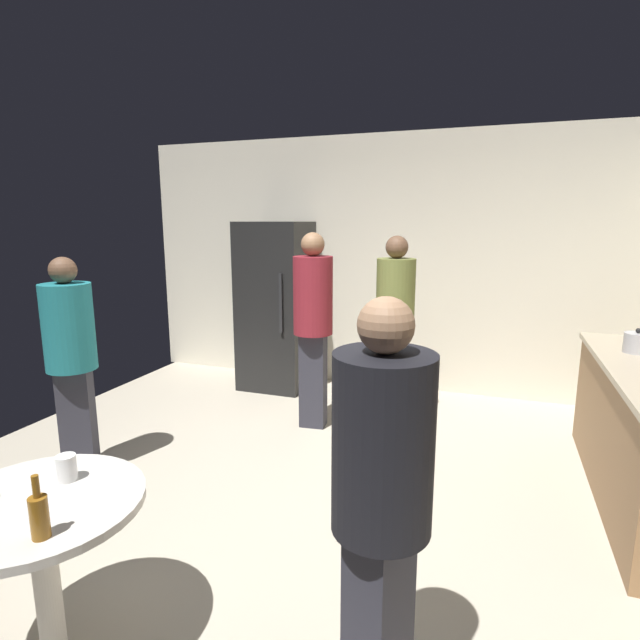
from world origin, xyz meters
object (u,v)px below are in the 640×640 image
(kettle, at_px, (638,343))
(person_in_maroon_shirt, at_px, (313,316))
(person_in_black_shirt, at_px, (382,490))
(beer_bottle_amber, at_px, (39,515))
(person_in_teal_shirt, at_px, (71,350))
(plastic_cup_white, at_px, (67,468))
(person_in_olive_shirt, at_px, (395,315))
(refrigerator, at_px, (276,306))
(foreground_table, at_px, (40,525))

(kettle, xyz_separation_m, person_in_maroon_shirt, (-2.43, 0.05, 0.03))
(kettle, relative_size, person_in_black_shirt, 0.16)
(kettle, xyz_separation_m, beer_bottle_amber, (-2.37, -2.78, -0.15))
(person_in_teal_shirt, bearing_deg, plastic_cup_white, 15.58)
(person_in_olive_shirt, bearing_deg, person_in_maroon_shirt, -54.97)
(plastic_cup_white, bearing_deg, kettle, 43.35)
(plastic_cup_white, bearing_deg, refrigerator, 99.82)
(beer_bottle_amber, distance_m, person_in_maroon_shirt, 2.84)
(beer_bottle_amber, relative_size, person_in_teal_shirt, 0.15)
(plastic_cup_white, height_order, person_in_teal_shirt, person_in_teal_shirt)
(person_in_black_shirt, distance_m, person_in_teal_shirt, 2.72)
(refrigerator, xyz_separation_m, beer_bottle_amber, (0.82, -3.75, -0.08))
(plastic_cup_white, xyz_separation_m, person_in_black_shirt, (1.32, 0.05, 0.12))
(plastic_cup_white, height_order, person_in_black_shirt, person_in_black_shirt)
(foreground_table, xyz_separation_m, plastic_cup_white, (-0.02, 0.16, 0.16))
(foreground_table, relative_size, plastic_cup_white, 7.27)
(plastic_cup_white, relative_size, person_in_olive_shirt, 0.07)
(plastic_cup_white, distance_m, person_in_maroon_shirt, 2.52)
(kettle, distance_m, person_in_teal_shirt, 3.97)
(person_in_maroon_shirt, xyz_separation_m, person_in_black_shirt, (1.15, -2.45, -0.09))
(kettle, relative_size, person_in_teal_shirt, 0.16)
(refrigerator, distance_m, beer_bottle_amber, 3.84)
(kettle, distance_m, person_in_black_shirt, 2.72)
(person_in_black_shirt, bearing_deg, foreground_table, 30.56)
(person_in_maroon_shirt, xyz_separation_m, person_in_olive_shirt, (0.65, 0.34, -0.02))
(foreground_table, relative_size, person_in_teal_shirt, 0.51)
(beer_bottle_amber, bearing_deg, person_in_black_shirt, 19.35)
(plastic_cup_white, bearing_deg, person_in_maroon_shirt, 86.03)
(person_in_olive_shirt, bearing_deg, person_in_black_shirt, 17.18)
(plastic_cup_white, relative_size, person_in_teal_shirt, 0.07)
(plastic_cup_white, xyz_separation_m, person_in_maroon_shirt, (0.17, 2.51, 0.21))
(refrigerator, distance_m, person_in_teal_shirt, 2.32)
(refrigerator, relative_size, kettle, 7.38)
(foreground_table, height_order, plastic_cup_white, plastic_cup_white)
(person_in_maroon_shirt, relative_size, person_in_olive_shirt, 1.02)
(person_in_teal_shirt, bearing_deg, person_in_maroon_shirt, 106.10)
(person_in_maroon_shirt, distance_m, person_in_black_shirt, 2.71)
(refrigerator, xyz_separation_m, plastic_cup_white, (0.59, -3.42, -0.11))
(kettle, relative_size, person_in_maroon_shirt, 0.14)
(foreground_table, distance_m, person_in_black_shirt, 1.35)
(beer_bottle_amber, bearing_deg, foreground_table, 141.61)
(plastic_cup_white, xyz_separation_m, person_in_teal_shirt, (-1.16, 1.17, 0.12))
(person_in_teal_shirt, bearing_deg, person_in_olive_shirt, 101.32)
(foreground_table, distance_m, plastic_cup_white, 0.23)
(person_in_maroon_shirt, height_order, person_in_black_shirt, person_in_maroon_shirt)
(beer_bottle_amber, distance_m, person_in_teal_shirt, 2.04)
(refrigerator, bearing_deg, person_in_black_shirt, -60.40)
(foreground_table, height_order, person_in_olive_shirt, person_in_olive_shirt)
(kettle, xyz_separation_m, person_in_teal_shirt, (-3.75, -1.29, -0.06))
(foreground_table, height_order, person_in_black_shirt, person_in_black_shirt)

